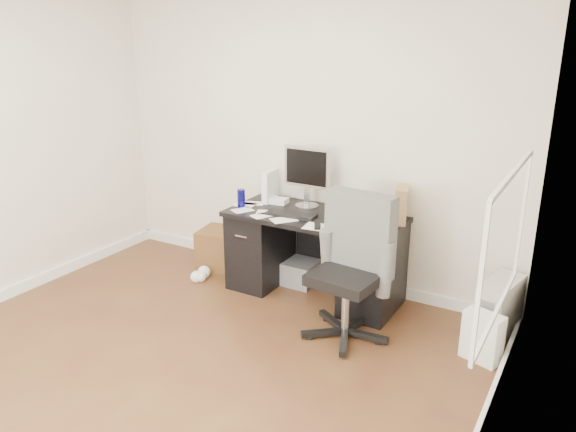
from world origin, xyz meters
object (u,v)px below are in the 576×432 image
pc_tower (499,309)px  lcd_monitor (307,177)px  desk (314,253)px  office_chair (347,270)px  wicker_basket (220,248)px  keyboard (291,215)px

pc_tower → lcd_monitor: bearing=-170.8°
lcd_monitor → pc_tower: (1.70, -0.09, -0.79)m
desk → pc_tower: size_ratio=3.21×
office_chair → pc_tower: 1.20m
lcd_monitor → pc_tower: lcd_monitor is taller
office_chair → wicker_basket: (-1.65, 0.62, -0.36)m
office_chair → wicker_basket: 1.80m
desk → keyboard: (-0.16, -0.13, 0.36)m
lcd_monitor → wicker_basket: (-0.95, -0.04, -0.84)m
lcd_monitor → keyboard: size_ratio=1.29×
office_chair → wicker_basket: office_chair is taller
desk → wicker_basket: desk is taller
keyboard → wicker_basket: bearing=160.2°
desk → office_chair: size_ratio=1.36×
office_chair → lcd_monitor: bearing=142.3°
keyboard → lcd_monitor: bearing=84.8°
desk → wicker_basket: bearing=174.3°
lcd_monitor → wicker_basket: 1.27m
desk → lcd_monitor: bearing=136.2°
desk → pc_tower: bearing=2.4°
lcd_monitor → pc_tower: size_ratio=1.18×
desk → office_chair: bearing=-43.6°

